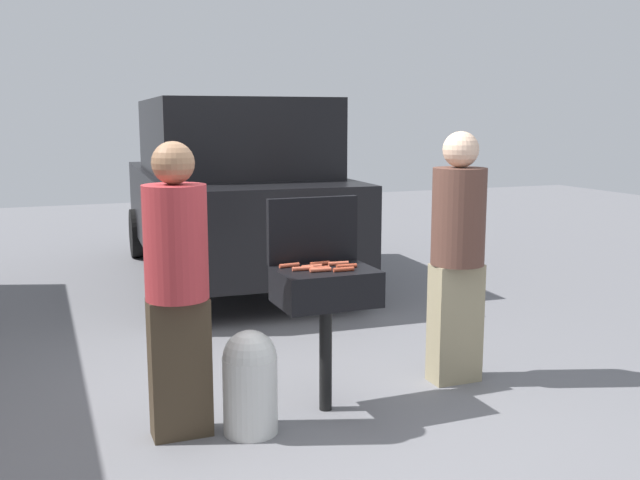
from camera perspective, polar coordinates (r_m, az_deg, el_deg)
ground_plane at (r=4.62m, az=-2.37°, el=-13.64°), size 24.00×24.00×0.00m
bbq_grill at (r=4.45m, az=0.44°, el=-4.10°), size 0.60×0.44×0.91m
grill_lid_open at (r=4.58m, az=-0.58°, el=0.79°), size 0.60×0.05×0.42m
hot_dog_0 at (r=4.52m, az=1.46°, el=-1.87°), size 0.13×0.04×0.03m
hot_dog_1 at (r=4.37m, az=-1.37°, el=-2.27°), size 0.13×0.04×0.03m
hot_dog_2 at (r=4.33m, az=0.04°, el=-2.37°), size 0.13×0.04×0.03m
hot_dog_3 at (r=4.35m, az=1.87°, el=-2.33°), size 0.13×0.03×0.03m
hot_dog_4 at (r=4.37m, az=-0.04°, el=-2.26°), size 0.13×0.03×0.03m
hot_dog_5 at (r=4.47m, az=-2.44°, el=-2.02°), size 0.13×0.04×0.03m
hot_dog_6 at (r=4.52m, az=-0.02°, el=-1.87°), size 0.13×0.03×0.03m
hot_dog_7 at (r=4.43m, az=-0.65°, el=-2.12°), size 0.13×0.03×0.03m
hot_dog_8 at (r=4.45m, az=2.11°, el=-2.07°), size 0.13×0.03×0.03m
propane_tank at (r=4.28m, az=-5.55°, el=-10.95°), size 0.32×0.32×0.62m
person_left at (r=4.13m, az=-11.24°, el=-3.14°), size 0.36×0.36×1.70m
person_right at (r=5.00m, az=10.83°, el=-0.67°), size 0.36×0.36×1.74m
parked_minivan at (r=8.26m, az=-7.14°, el=4.03°), size 2.21×4.49×2.02m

